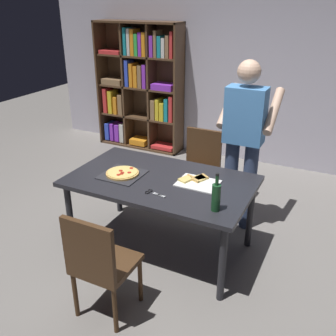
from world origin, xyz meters
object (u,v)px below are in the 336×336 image
Objects in this scene: dining_table at (161,186)px; kitchen_scissors at (152,193)px; chair_far_side at (200,164)px; chair_near_camera at (99,261)px; bookshelf at (140,87)px; wine_bottle at (216,197)px; person_serving_pizza at (244,137)px; pepperoni_pizza_on_tray at (122,174)px.

kitchen_scissors is (0.06, -0.27, 0.08)m from dining_table.
chair_far_side reaches higher than dining_table.
bookshelf is (-1.59, 3.35, 0.47)m from chair_near_camera.
dining_table is 5.29× the size of wine_bottle.
person_serving_pizza is 5.54× the size of wine_bottle.
chair_near_camera is 1.00× the size of chair_far_side.
bookshelf is 2.67m from person_serving_pizza.
wine_bottle is at bearing -63.61° from chair_far_side.
chair_far_side is 1.15m from pepperoni_pizza_on_tray.
bookshelf is at bearing 121.93° from kitchen_scissors.
chair_far_side is 0.51× the size of person_serving_pizza.
person_serving_pizza is (0.54, 0.76, 0.32)m from dining_table.
bookshelf is (-1.59, 2.38, 0.30)m from dining_table.
kitchen_scissors is at bearing -87.11° from chair_far_side.
bookshelf is 5.31× the size of pepperoni_pizza_on_tray.
pepperoni_pizza_on_tray is at bearing 167.58° from wine_bottle.
chair_far_side is 1.47m from wine_bottle.
chair_far_side is at bearing 92.89° from kitchen_scissors.
chair_far_side is (0.00, 1.96, 0.00)m from chair_near_camera.
person_serving_pizza is (0.54, 1.74, 0.49)m from chair_near_camera.
dining_table is 0.29m from kitchen_scissors.
wine_bottle is (0.99, -0.22, 0.10)m from pepperoni_pizza_on_tray.
dining_table is 0.98m from person_serving_pizza.
wine_bottle reaches higher than kitchen_scissors.
wine_bottle is (0.64, -0.30, 0.19)m from dining_table.
person_serving_pizza reaches higher than wine_bottle.
person_serving_pizza reaches higher than dining_table.
dining_table is 0.99m from chair_far_side.
bookshelf reaches higher than dining_table.
person_serving_pizza is 1.07m from wine_bottle.
dining_table is at bearing 102.97° from kitchen_scissors.
kitchen_scissors is at bearing -24.49° from pepperoni_pizza_on_tray.
pepperoni_pizza_on_tray is at bearing -136.86° from person_serving_pizza.
dining_table is 8.47× the size of kitchen_scissors.
person_serving_pizza is at bearing -22.22° from chair_far_side.
wine_bottle reaches higher than dining_table.
pepperoni_pizza_on_tray is at bearing -108.68° from chair_far_side.
bookshelf is at bearing 116.57° from pepperoni_pizza_on_tray.
chair_near_camera is 4.56× the size of kitchen_scissors.
person_serving_pizza is at bearing 95.18° from wine_bottle.
person_serving_pizza is at bearing 54.61° from dining_table.
person_serving_pizza is at bearing 65.28° from kitchen_scissors.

